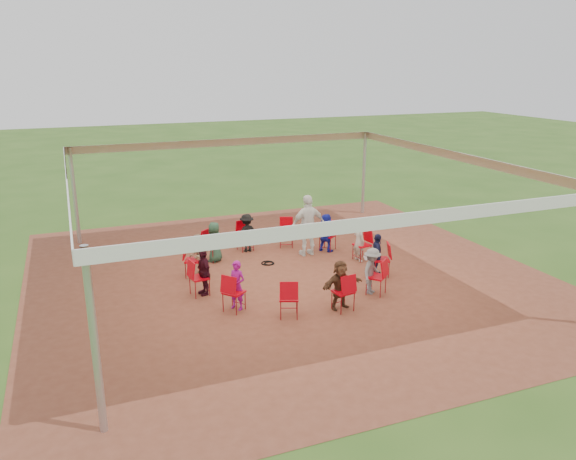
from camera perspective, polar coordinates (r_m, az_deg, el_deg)
name	(u,v)px	position (r m, az deg, el deg)	size (l,w,h in m)	color
ground	(287,276)	(14.88, -0.07, -4.70)	(80.00, 80.00, 0.00)	#32561B
dirt_patch	(287,276)	(14.88, -0.07, -4.68)	(13.00, 13.00, 0.00)	brown
tent	(287,188)	(14.19, -0.07, 4.25)	(10.33, 10.33, 3.00)	#B2B2B7
chair_0	(381,260)	(14.95, 9.45, -2.99)	(0.42, 0.44, 0.90)	#C5000D
chair_1	(362,245)	(16.05, 7.53, -1.52)	(0.42, 0.44, 0.90)	#C5000D
chair_2	(328,236)	(16.81, 4.05, -0.58)	(0.42, 0.44, 0.90)	#C5000D
chair_3	(286,233)	(17.06, -0.17, -0.27)	(0.42, 0.44, 0.90)	#C5000D
chair_4	(245,236)	(16.78, -4.38, -0.61)	(0.42, 0.44, 0.90)	#C5000D
chair_5	(211,246)	(16.01, -7.80, -1.59)	(0.42, 0.44, 0.90)	#C5000D
chair_6	(193,261)	(14.90, -9.62, -3.08)	(0.42, 0.44, 0.90)	#C5000D
chair_7	(199,278)	(13.70, -9.00, -4.82)	(0.42, 0.44, 0.90)	#C5000D
chair_8	(234,292)	(12.77, -5.52, -6.33)	(0.42, 0.44, 0.90)	#C5000D
chair_9	(289,298)	(12.43, 0.08, -6.93)	(0.42, 0.44, 0.90)	#C5000D
chair_10	(343,292)	(12.81, 5.62, -6.27)	(0.42, 0.44, 0.90)	#C5000D
chair_11	(376,277)	(13.76, 8.97, -4.73)	(0.42, 0.44, 0.90)	#C5000D
person_seated_0	(377,255)	(14.89, 9.02, -2.52)	(0.67, 0.34, 1.15)	#171A3E
person_seated_1	(359,241)	(15.94, 7.21, -1.15)	(0.42, 0.27, 1.15)	#B2AE9E
person_seated_2	(326,233)	(16.66, 3.88, -0.26)	(1.07, 0.40, 1.15)	#181FA1
person_seated_3	(247,233)	(16.64, -4.21, -0.29)	(0.74, 0.37, 1.15)	black
person_seated_4	(215,242)	(15.90, -7.47, -1.21)	(0.56, 0.31, 1.15)	#254833
person_seated_5	(197,256)	(14.83, -9.18, -2.60)	(0.56, 0.32, 1.15)	#957F5B
person_seated_6	(204,272)	(13.70, -8.56, -4.23)	(0.67, 0.34, 1.15)	#380E19
person_seated_7	(237,285)	(12.81, -5.23, -5.62)	(0.42, 0.27, 1.15)	#930F7C
person_seated_8	(340,285)	(12.84, 5.32, -5.56)	(1.07, 0.40, 1.15)	#51311E
person_seated_9	(372,271)	(13.75, 8.53, -4.14)	(0.74, 0.37, 1.15)	slate
standing_person	(308,225)	(16.21, 2.06, 0.48)	(1.05, 0.54, 1.80)	white
cable_coil	(268,263)	(15.75, -2.03, -3.39)	(0.36, 0.36, 0.03)	black
laptop	(371,256)	(14.87, 8.40, -2.63)	(0.36, 0.39, 0.22)	#B7B7BC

